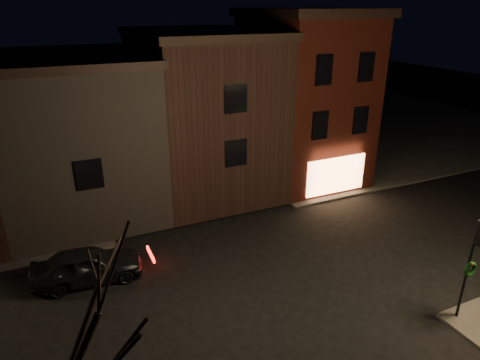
% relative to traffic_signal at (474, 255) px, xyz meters
% --- Properties ---
extents(ground, '(120.00, 120.00, 0.00)m').
position_rel_traffic_signal_xyz_m(ground, '(-5.60, 5.51, -2.81)').
color(ground, black).
rests_on(ground, ground).
extents(sidewalk_far_right, '(30.00, 30.00, 0.12)m').
position_rel_traffic_signal_xyz_m(sidewalk_far_right, '(14.40, 25.51, -2.75)').
color(sidewalk_far_right, '#2D2B28').
rests_on(sidewalk_far_right, ground).
extents(corner_building, '(6.50, 8.50, 10.50)m').
position_rel_traffic_signal_xyz_m(corner_building, '(2.40, 14.98, 2.59)').
color(corner_building, '#3D100B').
rests_on(corner_building, ground).
extents(row_building_a, '(7.30, 10.30, 9.40)m').
position_rel_traffic_signal_xyz_m(row_building_a, '(-4.10, 16.01, 2.03)').
color(row_building_a, black).
rests_on(row_building_a, ground).
extents(row_building_b, '(7.80, 10.30, 8.40)m').
position_rel_traffic_signal_xyz_m(row_building_b, '(-11.35, 16.01, 1.53)').
color(row_building_b, black).
rests_on(row_building_b, ground).
extents(traffic_signal, '(0.58, 0.38, 4.05)m').
position_rel_traffic_signal_xyz_m(traffic_signal, '(0.00, 0.00, 0.00)').
color(traffic_signal, black).
rests_on(traffic_signal, sidewalk_near_right).
extents(bare_tree_left, '(5.60, 5.60, 7.50)m').
position_rel_traffic_signal_xyz_m(bare_tree_left, '(-13.60, -1.49, 2.63)').
color(bare_tree_left, black).
rests_on(bare_tree_left, sidewalk_near_left).
extents(parked_car_a, '(4.55, 2.10, 1.51)m').
position_rel_traffic_signal_xyz_m(parked_car_a, '(-12.10, 8.25, -2.05)').
color(parked_car_a, black).
rests_on(parked_car_a, ground).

